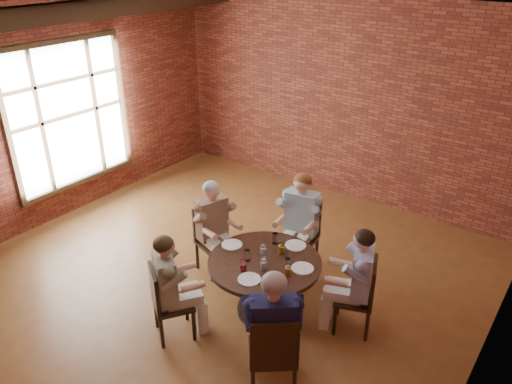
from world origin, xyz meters
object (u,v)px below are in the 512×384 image
Objects in this scene: chair_d at (165,300)px; smartphone at (261,281)px; diner_a at (356,281)px; diner_c at (215,228)px; diner_e at (273,331)px; chair_c at (212,236)px; chair_e at (273,352)px; diner_b at (300,222)px; dining_table at (265,276)px; diner_d at (172,287)px; chair_a at (362,294)px; chair_b at (302,230)px.

smartphone is (0.85, 0.65, 0.25)m from chair_d.
diner_c is (-2.04, -0.05, 0.00)m from diner_a.
diner_e is (-0.28, -1.26, 0.04)m from diner_a.
diner_a is 1.29m from diner_e.
chair_c is 0.96× the size of chair_e.
diner_e is at bearing -141.82° from chair_d.
chair_c is at bearing -73.47° from chair_e.
diner_b is at bearing 123.84° from smartphone.
dining_table is 1.01× the size of diner_a.
smartphone is (0.37, -1.43, 0.05)m from diner_b.
diner_d is at bearing -90.00° from chair_d.
chair_e is at bearing -145.01° from chair_d.
chair_a is 1.01× the size of chair_d.
diner_e reaches higher than diner_d.
chair_a is 2.16m from diner_d.
chair_b is at bearing -68.48° from chair_d.
chair_c reaches higher than dining_table.
smartphone is at bearing -68.83° from diner_a.
chair_c is at bearing -37.15° from chair_d.
chair_b is 0.20m from diner_b.
chair_d is at bearing 90.00° from diner_d.
diner_a is (-0.08, -0.03, 0.16)m from chair_a.
diner_a is 1.36m from chair_e.
chair_b is 0.70× the size of diner_b.
smartphone is at bearing -85.15° from chair_b.
chair_a is 0.18m from diner_a.
chair_e is at bearing -32.92° from chair_a.
dining_table is 1.44× the size of chair_d.
dining_table is at bearing -90.00° from chair_a.
smartphone is (-0.80, -0.72, 0.09)m from diner_a.
chair_b is 0.69× the size of diner_e.
diner_a reaches higher than dining_table.
diner_c is 2.24m from chair_e.
chair_e is at bearing -74.34° from diner_b.
chair_b is at bearing 99.56° from dining_table.
dining_table is at bearing -90.00° from diner_b.
dining_table is 1.37× the size of chair_e.
diner_c is 9.85× the size of smartphone.
diner_a reaches higher than chair_e.
diner_a reaches higher than chair_d.
chair_c is 2.23m from diner_e.
chair_c is 1.01× the size of chair_d.
diner_e is at bearing -50.91° from dining_table.
diner_a is 1.36× the size of chair_e.
chair_a is 1.00× the size of chair_c.
chair_b is 0.73× the size of diner_c.
diner_a is 1.08m from smartphone.
chair_d is 1.10m from smartphone.
chair_d is at bearing -71.00° from diner_a.
diner_b is 1.43× the size of chair_e.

